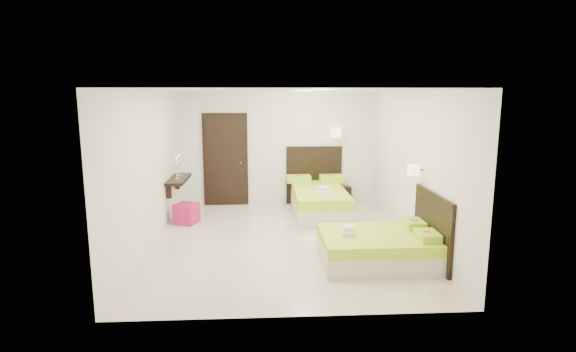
{
  "coord_description": "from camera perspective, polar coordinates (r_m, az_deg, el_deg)",
  "views": [
    {
      "loc": [
        -0.35,
        -7.55,
        2.53
      ],
      "look_at": [
        0.1,
        0.3,
        1.1
      ],
      "focal_mm": 28.0,
      "sensor_mm": 36.0,
      "label": 1
    }
  ],
  "objects": [
    {
      "name": "door",
      "position": [
        10.39,
        -7.94,
        2.02
      ],
      "size": [
        1.02,
        0.15,
        2.14
      ],
      "color": "black",
      "rests_on": "ground"
    },
    {
      "name": "ottoman",
      "position": [
        9.18,
        -12.76,
        -4.66
      ],
      "size": [
        0.52,
        0.52,
        0.4
      ],
      "primitive_type": "cube",
      "rotation": [
        0.0,
        0.0,
        -0.36
      ],
      "color": "#9F1549",
      "rests_on": "ground"
    },
    {
      "name": "nightstand",
      "position": [
        10.65,
        6.54,
        -2.37
      ],
      "size": [
        0.51,
        0.47,
        0.41
      ],
      "primitive_type": "cube",
      "rotation": [
        0.0,
        0.0,
        0.14
      ],
      "color": "black",
      "rests_on": "ground"
    },
    {
      "name": "bed_single",
      "position": [
        9.65,
        3.95,
        -2.91
      ],
      "size": [
        1.29,
        2.16,
        1.78
      ],
      "color": "beige",
      "rests_on": "ground"
    },
    {
      "name": "floor",
      "position": [
        7.97,
        -0.6,
        -8.2
      ],
      "size": [
        5.5,
        5.5,
        0.0
      ],
      "primitive_type": "plane",
      "color": "beige",
      "rests_on": "ground"
    },
    {
      "name": "bed_double",
      "position": [
        7.06,
        11.94,
        -8.68
      ],
      "size": [
        1.72,
        1.47,
        1.42
      ],
      "color": "beige",
      "rests_on": "ground"
    },
    {
      "name": "console_shelf",
      "position": [
        9.47,
        -13.78,
        -0.42
      ],
      "size": [
        0.35,
        1.2,
        0.78
      ],
      "color": "black",
      "rests_on": "ground"
    }
  ]
}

